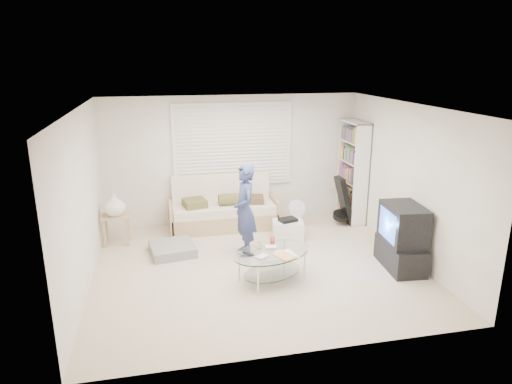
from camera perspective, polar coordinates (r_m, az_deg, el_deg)
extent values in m
plane|color=#C2B197|center=(7.31, 0.11, -9.31)|extent=(5.00, 5.00, 0.00)
cube|color=beige|center=(9.00, -2.93, 4.08)|extent=(5.00, 0.02, 2.50)
cube|color=beige|center=(4.81, 5.85, -7.25)|extent=(5.00, 0.02, 2.50)
cube|color=beige|center=(6.80, -20.93, -1.11)|extent=(0.02, 4.50, 2.50)
cube|color=beige|center=(7.76, 18.46, 1.22)|extent=(0.02, 4.50, 2.50)
cube|color=white|center=(6.62, 0.12, 10.59)|extent=(5.00, 4.50, 0.02)
cube|color=white|center=(8.91, -2.93, 5.93)|extent=(2.32, 0.06, 1.62)
cube|color=black|center=(8.90, -2.91, 5.91)|extent=(2.20, 0.01, 1.50)
cube|color=silver|center=(8.87, -2.88, 5.88)|extent=(2.16, 0.04, 1.50)
cube|color=silver|center=(8.89, -2.91, 5.90)|extent=(2.32, 0.08, 1.62)
cube|color=tan|center=(8.87, -4.06, -3.47)|extent=(2.00, 0.80, 0.32)
cube|color=beige|center=(8.77, -4.07, -2.04)|extent=(1.92, 0.74, 0.16)
cube|color=beige|center=(9.00, -4.42, 0.44)|extent=(1.92, 0.22, 0.61)
cube|color=tan|center=(8.76, -10.57, -3.15)|extent=(0.06, 0.80, 0.56)
cube|color=tan|center=(9.01, 2.23, -2.30)|extent=(0.06, 0.80, 0.56)
cube|color=#4B4A23|center=(8.64, -7.67, -1.39)|extent=(0.47, 0.47, 0.14)
cylinder|color=#4B4A23|center=(8.68, -3.06, -0.91)|extent=(0.50, 0.22, 0.22)
cube|color=#433121|center=(8.83, -0.23, -0.92)|extent=(0.42, 0.42, 0.12)
cube|color=slate|center=(7.87, -10.39, -7.02)|extent=(0.81, 0.81, 0.16)
cube|color=tan|center=(8.34, -17.15, -2.89)|extent=(0.47, 0.38, 0.04)
cube|color=tan|center=(8.32, -18.37, -4.99)|extent=(0.04, 0.04, 0.51)
cube|color=tan|center=(8.28, -15.78, -4.86)|extent=(0.04, 0.04, 0.51)
cube|color=tan|center=(8.58, -18.19, -4.31)|extent=(0.04, 0.04, 0.51)
cube|color=tan|center=(8.55, -15.68, -4.18)|extent=(0.04, 0.04, 0.51)
imported|color=white|center=(8.28, -17.28, -1.48)|extent=(0.38, 0.38, 0.39)
cube|color=white|center=(9.25, 12.01, 2.48)|extent=(0.32, 0.84, 2.00)
cube|color=black|center=(9.07, 10.96, -1.03)|extent=(0.35, 0.34, 0.95)
cylinder|color=black|center=(9.15, 10.64, -2.94)|extent=(0.34, 0.36, 0.18)
cylinder|color=white|center=(8.93, 5.00, -4.35)|extent=(0.23, 0.23, 0.03)
cylinder|color=white|center=(8.88, 5.02, -3.47)|extent=(0.03, 0.03, 0.29)
cylinder|color=white|center=(8.80, 5.06, -2.01)|extent=(0.35, 0.15, 0.34)
cylinder|color=white|center=(8.80, 5.06, -2.01)|extent=(0.09, 0.06, 0.09)
cube|color=white|center=(8.35, 3.99, -4.72)|extent=(0.60, 0.47, 0.33)
cube|color=black|center=(8.29, 4.01, -3.49)|extent=(0.35, 0.29, 0.05)
cube|color=black|center=(7.56, 17.61, -7.50)|extent=(0.58, 0.98, 0.42)
cube|color=black|center=(7.37, 17.95, -3.86)|extent=(0.59, 0.82, 0.60)
cube|color=#598DFF|center=(7.27, 16.16, -3.99)|extent=(0.07, 0.60, 0.46)
ellipsoid|color=silver|center=(6.71, 2.04, -7.56)|extent=(1.43, 1.19, 0.02)
ellipsoid|color=silver|center=(6.85, 2.02, -9.94)|extent=(1.09, 0.91, 0.01)
cylinder|color=silver|center=(6.41, 0.26, -11.07)|extent=(0.03, 0.03, 0.43)
cylinder|color=silver|center=(6.88, 6.12, -9.16)|extent=(0.03, 0.03, 0.43)
cylinder|color=silver|center=(6.78, -2.14, -9.49)|extent=(0.03, 0.03, 0.43)
cylinder|color=silver|center=(7.22, 3.57, -7.81)|extent=(0.03, 0.03, 0.43)
cube|color=white|center=(6.51, 0.77, -8.11)|extent=(0.20, 0.19, 0.04)
cube|color=white|center=(6.82, 1.86, -6.93)|extent=(0.18, 0.13, 0.04)
cylinder|color=silver|center=(6.79, 0.43, -6.68)|extent=(0.07, 0.07, 0.11)
cylinder|color=#D75334|center=(6.94, 2.06, -6.11)|extent=(0.07, 0.07, 0.12)
cube|color=black|center=(6.63, -0.99, -7.68)|extent=(0.14, 0.19, 0.02)
cube|color=white|center=(6.63, 3.87, -7.80)|extent=(0.30, 0.37, 0.01)
cube|color=tan|center=(6.58, 3.61, -7.92)|extent=(0.34, 0.37, 0.01)
imported|color=navy|center=(7.47, -1.42, -2.33)|extent=(0.40, 0.58, 1.54)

